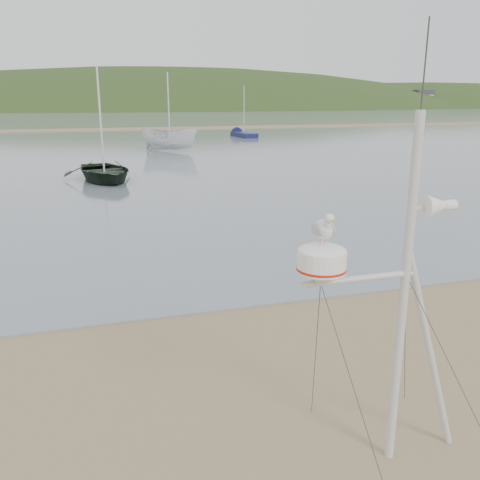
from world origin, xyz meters
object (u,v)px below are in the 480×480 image
object	(u,v)px
mast_rig	(395,370)
boat_dark	(101,132)
boat_white	(169,118)
sailboat_blue_far	(239,134)

from	to	relation	value
mast_rig	boat_dark	bearing A→B (deg)	95.77
boat_white	sailboat_blue_far	distance (m)	18.70
boat_dark	sailboat_blue_far	world-z (taller)	sailboat_blue_far
boat_dark	boat_white	xyz separation A→B (m)	(5.96, 14.94, 0.12)
boat_white	mast_rig	bearing A→B (deg)	-144.58
mast_rig	sailboat_blue_far	bearing A→B (deg)	75.12
mast_rig	sailboat_blue_far	world-z (taller)	sailboat_blue_far
sailboat_blue_far	boat_dark	bearing A→B (deg)	-118.79
mast_rig	boat_white	bearing A→B (deg)	84.61
mast_rig	boat_dark	world-z (taller)	boat_dark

